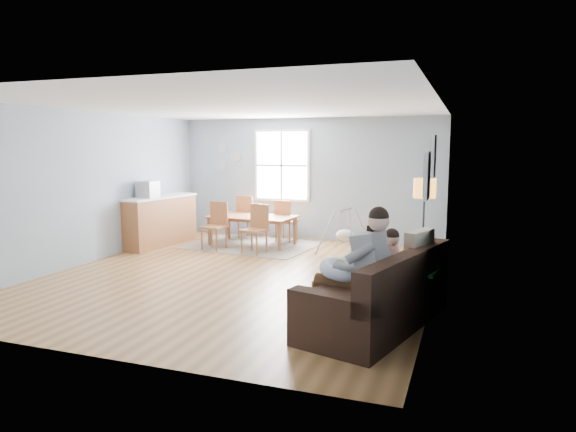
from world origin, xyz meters
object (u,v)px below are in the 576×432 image
at_px(chair_nw, 247,214).
at_px(monitor, 148,189).
at_px(storage_cube, 357,330).
at_px(chair_se, 256,225).
at_px(counter, 160,220).
at_px(father, 358,265).
at_px(sofa, 381,300).
at_px(chair_ne, 285,218).
at_px(chair_sw, 216,222).
at_px(toddler, 383,258).
at_px(dining_table, 252,231).
at_px(baby_swing, 345,234).
at_px(floor_lamp, 424,197).

distance_m(chair_nw, monitor, 2.30).
height_order(storage_cube, monitor, monitor).
bearing_deg(chair_se, counter, 178.68).
xyz_separation_m(father, counter, (-4.99, 3.67, -0.24)).
height_order(sofa, chair_ne, chair_ne).
bearing_deg(father, chair_se, 127.37).
height_order(chair_nw, monitor, monitor).
relative_size(father, chair_sw, 1.50).
relative_size(toddler, dining_table, 0.50).
bearing_deg(monitor, storage_cube, -36.95).
bearing_deg(father, chair_nw, 125.63).
bearing_deg(dining_table, baby_swing, -3.29).
xyz_separation_m(father, toddler, (0.20, 0.50, -0.01)).
height_order(floor_lamp, chair_sw, floor_lamp).
relative_size(father, toddler, 1.60).
bearing_deg(toddler, father, -111.74).
relative_size(sofa, toddler, 2.68).
bearing_deg(monitor, floor_lamp, -10.93).
xyz_separation_m(storage_cube, monitor, (-5.14, 3.87, 0.98)).
distance_m(sofa, chair_sw, 5.22).
bearing_deg(chair_sw, sofa, -41.33).
distance_m(floor_lamp, dining_table, 4.33).
bearing_deg(storage_cube, chair_ne, 116.89).
bearing_deg(monitor, chair_se, 7.64).
bearing_deg(father, chair_ne, 118.37).
xyz_separation_m(chair_sw, counter, (-1.30, -0.05, -0.02)).
bearing_deg(dining_table, sofa, -46.75).
xyz_separation_m(toddler, counter, (-5.19, 3.17, -0.23)).
xyz_separation_m(sofa, counter, (-5.21, 3.39, 0.21)).
bearing_deg(chair_nw, counter, -137.47).
bearing_deg(chair_nw, floor_lamp, -33.84).
distance_m(chair_nw, chair_ne, 0.93).
height_order(chair_sw, counter, counter).
relative_size(storage_cube, chair_ne, 0.51).
height_order(storage_cube, chair_ne, chair_ne).
bearing_deg(counter, monitor, -94.65).
height_order(monitor, baby_swing, monitor).
relative_size(chair_nw, counter, 0.51).
xyz_separation_m(storage_cube, chair_ne, (-2.76, 5.44, 0.29)).
height_order(chair_sw, monitor, monitor).
distance_m(sofa, counter, 6.22).
height_order(chair_ne, baby_swing, chair_ne).
bearing_deg(counter, chair_ne, 27.38).
bearing_deg(floor_lamp, chair_nw, 146.16).
relative_size(chair_sw, monitor, 2.54).
height_order(chair_se, baby_swing, chair_se).
distance_m(chair_nw, baby_swing, 2.64).
bearing_deg(floor_lamp, father, -102.78).
bearing_deg(counter, floor_lamp, -14.50).
distance_m(chair_se, chair_nw, 1.58).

